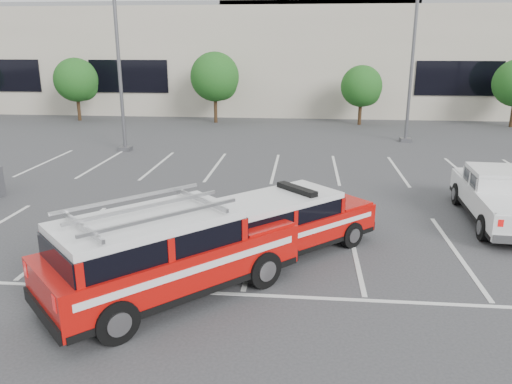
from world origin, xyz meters
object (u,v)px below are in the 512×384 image
white_pickup (498,202)px  fire_chief_suv (284,227)px  light_pole_left (118,47)px  tree_mid_left (216,78)px  tree_left (78,81)px  convention_building (294,51)px  tree_mid_right (363,88)px  ladder_suv (167,259)px  light_pole_mid (413,47)px

white_pickup → fire_chief_suv: bearing=-151.3°
fire_chief_suv → light_pole_left: bearing=172.1°
tree_mid_left → light_pole_left: size_ratio=0.47×
tree_left → light_pole_left: (6.91, -10.05, 2.41)m
convention_building → tree_mid_right: 11.20m
light_pole_left → fire_chief_suv: 15.85m
tree_mid_left → fire_chief_suv: (5.72, -22.44, -2.33)m
fire_chief_suv → ladder_suv: 3.58m
convention_building → tree_mid_left: (-5.09, -9.82, -1.68)m
light_pole_mid → white_pickup: 14.10m
light_pole_mid → fire_chief_suv: light_pole_mid is taller
tree_mid_left → fire_chief_suv: size_ratio=1.00×
fire_chief_suv → white_pickup: (6.51, 3.06, -0.08)m
light_pole_left → ladder_suv: 16.87m
light_pole_left → white_pickup: light_pole_left is taller
ladder_suv → light_pole_left: bearing=158.5°
tree_left → fire_chief_suv: bearing=-55.0°
tree_mid_right → light_pole_mid: 6.88m
light_pole_mid → tree_mid_left: bearing=153.1°
tree_mid_right → tree_mid_left: bearing=180.0°
tree_mid_right → ladder_suv: size_ratio=0.73×
light_pole_left → tree_left: bearing=124.5°
tree_left → light_pole_mid: light_pole_mid is taller
fire_chief_suv → tree_left: bearing=171.7°
ladder_suv → fire_chief_suv: bearing=92.5°
convention_building → white_pickup: bearing=-76.3°
fire_chief_suv → ladder_suv: ladder_suv is taller
tree_mid_right → ladder_suv: (-6.71, -25.06, -1.63)m
tree_mid_right → white_pickup: tree_mid_right is taller
tree_left → white_pickup: (22.23, -19.38, -2.14)m
convention_building → fire_chief_suv: convention_building is taller
light_pole_mid → fire_chief_suv: (-6.19, -16.39, -4.47)m
tree_left → light_pole_left: size_ratio=0.43×
convention_building → light_pole_left: convention_building is taller
fire_chief_suv → white_pickup: fire_chief_suv is taller
light_pole_mid → white_pickup: size_ratio=1.93×
tree_left → light_pole_mid: 22.86m
convention_building → light_pole_left: 21.49m
tree_left → tree_mid_left: 10.00m
convention_building → ladder_suv: 35.13m
tree_left → tree_mid_right: tree_left is taller
tree_mid_left → tree_mid_right: size_ratio=1.21×
tree_left → white_pickup: 29.57m
tree_left → tree_mid_right: bearing=-0.0°
convention_building → light_pole_mid: bearing=-66.7°
light_pole_left → white_pickup: (15.32, -9.34, -4.55)m
tree_left → fire_chief_suv: (15.72, -22.44, -2.06)m
light_pole_mid → ladder_suv: 21.32m
tree_left → light_pole_left: light_pole_left is taller
light_pole_left → convention_building: bearing=67.6°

